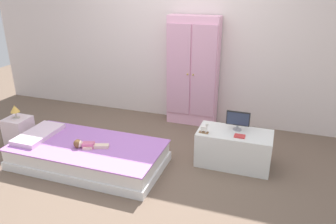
{
  "coord_description": "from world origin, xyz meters",
  "views": [
    {
      "loc": [
        1.35,
        -2.97,
        2.02
      ],
      "look_at": [
        0.19,
        0.38,
        0.56
      ],
      "focal_mm": 35.05,
      "sensor_mm": 36.0,
      "label": 1
    }
  ],
  "objects_px": {
    "tv_monitor": "(238,119)",
    "table_lamp": "(15,109)",
    "doll": "(84,144)",
    "bed": "(88,155)",
    "nightstand": "(19,131)",
    "wardrobe": "(193,72)",
    "book_red": "(240,136)",
    "rocking_horse_toy": "(205,128)",
    "tv_stand": "(234,148)"
  },
  "relations": [
    {
      "from": "doll",
      "to": "bed",
      "type": "bearing_deg",
      "value": 98.79
    },
    {
      "from": "doll",
      "to": "wardrobe",
      "type": "xyz_separation_m",
      "value": [
        0.8,
        1.62,
        0.48
      ]
    },
    {
      "from": "doll",
      "to": "nightstand",
      "type": "xyz_separation_m",
      "value": [
        -1.12,
        0.22,
        -0.11
      ]
    },
    {
      "from": "table_lamp",
      "to": "tv_monitor",
      "type": "xyz_separation_m",
      "value": [
        2.7,
        0.48,
        0.05
      ]
    },
    {
      "from": "tv_stand",
      "to": "book_red",
      "type": "xyz_separation_m",
      "value": [
        0.06,
        -0.1,
        0.21
      ]
    },
    {
      "from": "table_lamp",
      "to": "book_red",
      "type": "xyz_separation_m",
      "value": [
        2.75,
        0.31,
        -0.07
      ]
    },
    {
      "from": "nightstand",
      "to": "rocking_horse_toy",
      "type": "height_order",
      "value": "rocking_horse_toy"
    },
    {
      "from": "book_red",
      "to": "bed",
      "type": "bearing_deg",
      "value": -164.25
    },
    {
      "from": "nightstand",
      "to": "bed",
      "type": "bearing_deg",
      "value": -7.63
    },
    {
      "from": "tv_monitor",
      "to": "rocking_horse_toy",
      "type": "height_order",
      "value": "tv_monitor"
    },
    {
      "from": "table_lamp",
      "to": "wardrobe",
      "type": "xyz_separation_m",
      "value": [
        1.92,
        1.4,
        0.29
      ]
    },
    {
      "from": "bed",
      "to": "wardrobe",
      "type": "xyz_separation_m",
      "value": [
        0.81,
        1.55,
        0.65
      ]
    },
    {
      "from": "doll",
      "to": "tv_monitor",
      "type": "xyz_separation_m",
      "value": [
        1.58,
        0.7,
        0.24
      ]
    },
    {
      "from": "rocking_horse_toy",
      "to": "tv_monitor",
      "type": "bearing_deg",
      "value": 31.01
    },
    {
      "from": "wardrobe",
      "to": "doll",
      "type": "bearing_deg",
      "value": -116.22
    },
    {
      "from": "tv_monitor",
      "to": "table_lamp",
      "type": "bearing_deg",
      "value": -169.87
    },
    {
      "from": "nightstand",
      "to": "tv_monitor",
      "type": "height_order",
      "value": "tv_monitor"
    },
    {
      "from": "wardrobe",
      "to": "tv_stand",
      "type": "distance_m",
      "value": 1.38
    },
    {
      "from": "rocking_horse_toy",
      "to": "wardrobe",
      "type": "bearing_deg",
      "value": 111.73
    },
    {
      "from": "bed",
      "to": "doll",
      "type": "bearing_deg",
      "value": -81.21
    },
    {
      "from": "rocking_horse_toy",
      "to": "book_red",
      "type": "relative_size",
      "value": 1.1
    },
    {
      "from": "bed",
      "to": "tv_stand",
      "type": "distance_m",
      "value": 1.67
    },
    {
      "from": "nightstand",
      "to": "wardrobe",
      "type": "height_order",
      "value": "wardrobe"
    },
    {
      "from": "nightstand",
      "to": "tv_monitor",
      "type": "relative_size",
      "value": 1.41
    },
    {
      "from": "wardrobe",
      "to": "tv_stand",
      "type": "xyz_separation_m",
      "value": [
        0.77,
        -0.99,
        -0.58
      ]
    },
    {
      "from": "tv_monitor",
      "to": "rocking_horse_toy",
      "type": "distance_m",
      "value": 0.39
    },
    {
      "from": "bed",
      "to": "doll",
      "type": "relative_size",
      "value": 4.49
    },
    {
      "from": "tv_stand",
      "to": "book_red",
      "type": "distance_m",
      "value": 0.24
    },
    {
      "from": "tv_stand",
      "to": "rocking_horse_toy",
      "type": "distance_m",
      "value": 0.44
    },
    {
      "from": "doll",
      "to": "tv_stand",
      "type": "relative_size",
      "value": 0.46
    },
    {
      "from": "wardrobe",
      "to": "tv_stand",
      "type": "height_order",
      "value": "wardrobe"
    },
    {
      "from": "tv_stand",
      "to": "rocking_horse_toy",
      "type": "xyz_separation_m",
      "value": [
        -0.32,
        -0.13,
        0.27
      ]
    },
    {
      "from": "nightstand",
      "to": "wardrobe",
      "type": "bearing_deg",
      "value": 36.23
    },
    {
      "from": "tv_monitor",
      "to": "book_red",
      "type": "relative_size",
      "value": 2.25
    },
    {
      "from": "bed",
      "to": "table_lamp",
      "type": "bearing_deg",
      "value": 172.37
    },
    {
      "from": "bed",
      "to": "tv_monitor",
      "type": "distance_m",
      "value": 1.76
    },
    {
      "from": "wardrobe",
      "to": "book_red",
      "type": "xyz_separation_m",
      "value": [
        0.83,
        -1.09,
        -0.36
      ]
    },
    {
      "from": "tv_monitor",
      "to": "nightstand",
      "type": "bearing_deg",
      "value": -169.87
    },
    {
      "from": "tv_monitor",
      "to": "wardrobe",
      "type": "bearing_deg",
      "value": 130.21
    },
    {
      "from": "wardrobe",
      "to": "tv_monitor",
      "type": "distance_m",
      "value": 1.23
    },
    {
      "from": "table_lamp",
      "to": "tv_stand",
      "type": "height_order",
      "value": "table_lamp"
    },
    {
      "from": "table_lamp",
      "to": "book_red",
      "type": "relative_size",
      "value": 1.48
    },
    {
      "from": "doll",
      "to": "nightstand",
      "type": "bearing_deg",
      "value": 169.03
    },
    {
      "from": "tv_monitor",
      "to": "book_red",
      "type": "bearing_deg",
      "value": -73.08
    },
    {
      "from": "doll",
      "to": "table_lamp",
      "type": "distance_m",
      "value": 1.15
    },
    {
      "from": "bed",
      "to": "tv_stand",
      "type": "height_order",
      "value": "tv_stand"
    },
    {
      "from": "nightstand",
      "to": "tv_monitor",
      "type": "xyz_separation_m",
      "value": [
        2.7,
        0.48,
        0.35
      ]
    },
    {
      "from": "table_lamp",
      "to": "rocking_horse_toy",
      "type": "relative_size",
      "value": 1.34
    },
    {
      "from": "doll",
      "to": "table_lamp",
      "type": "height_order",
      "value": "table_lamp"
    },
    {
      "from": "wardrobe",
      "to": "rocking_horse_toy",
      "type": "distance_m",
      "value": 1.25
    }
  ]
}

